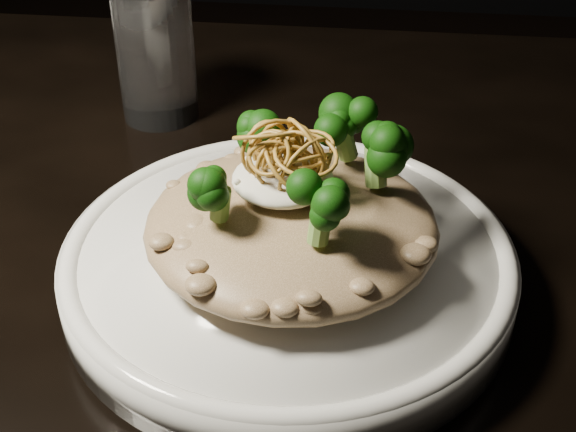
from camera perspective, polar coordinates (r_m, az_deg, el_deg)
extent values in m
cube|color=black|center=(0.59, -7.54, -2.70)|extent=(1.10, 0.80, 0.04)
cylinder|color=white|center=(0.52, 0.00, -3.62)|extent=(0.29, 0.29, 0.03)
ellipsoid|color=brown|center=(0.50, 0.24, -0.64)|extent=(0.18, 0.18, 0.04)
ellipsoid|color=white|center=(0.49, -0.37, 2.66)|extent=(0.06, 0.06, 0.02)
cylinder|color=white|center=(0.71, -9.39, 11.30)|extent=(0.07, 0.07, 0.12)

